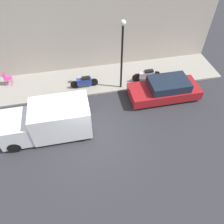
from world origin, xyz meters
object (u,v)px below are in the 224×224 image
at_px(parked_car, 165,89).
at_px(scooter_silver, 147,75).
at_px(delivery_van, 48,121).
at_px(motorcycle_blue, 84,82).
at_px(streetlamp, 122,48).
at_px(cafe_chair, 7,78).

xyz_separation_m(parked_car, scooter_silver, (1.69, 0.64, -0.07)).
xyz_separation_m(delivery_van, motorcycle_blue, (3.37, -2.23, -0.47)).
height_order(motorcycle_blue, scooter_silver, scooter_silver).
bearing_deg(scooter_silver, delivery_van, 116.75).
height_order(parked_car, delivery_van, delivery_van).
distance_m(parked_car, streetlamp, 3.66).
bearing_deg(parked_car, streetlamp, 61.11).
bearing_deg(cafe_chair, delivery_van, -149.92).
bearing_deg(scooter_silver, cafe_chair, 80.96).
relative_size(scooter_silver, cafe_chair, 2.17).
bearing_deg(cafe_chair, parked_car, -107.89).
bearing_deg(delivery_van, scooter_silver, -63.25).
height_order(motorcycle_blue, cafe_chair, cafe_chair).
height_order(parked_car, streetlamp, streetlamp).
bearing_deg(scooter_silver, motorcycle_blue, 87.74).
distance_m(delivery_van, motorcycle_blue, 4.07).
bearing_deg(streetlamp, cafe_chair, 76.26).
distance_m(parked_car, delivery_van, 7.18).
height_order(scooter_silver, cafe_chair, cafe_chair).
distance_m(scooter_silver, cafe_chair, 9.18).
bearing_deg(scooter_silver, parked_car, -159.40).
xyz_separation_m(parked_car, delivery_van, (-1.52, 7.01, 0.37)).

